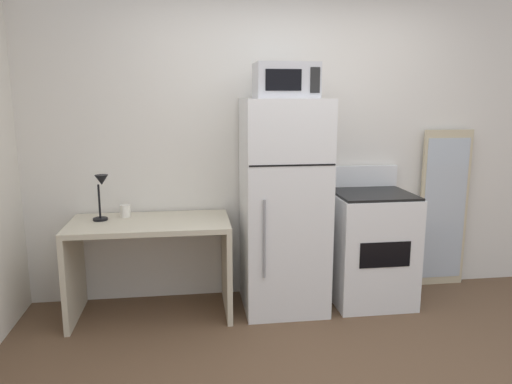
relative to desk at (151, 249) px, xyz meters
The scene contains 8 objects.
wall_back_white 1.43m from the desk, 18.62° to the left, with size 5.00×0.10×2.60m, color silver.
desk is the anchor object (origin of this frame).
desk_lamp 0.58m from the desk, behind, with size 0.14×0.12×0.35m.
coffee_mug 0.37m from the desk, 140.90° to the left, with size 0.08×0.08×0.10m, color white.
refrigerator 1.08m from the desk, ahead, with size 0.64×0.64×1.66m.
microwave 1.64m from the desk, ahead, with size 0.46×0.35×0.26m.
oven_range 1.77m from the desk, ahead, with size 0.63×0.61×1.10m.
leaning_mirror 2.56m from the desk, ahead, with size 0.44×0.03×1.40m.
Camera 1 is at (-0.82, -2.31, 1.67)m, focal length 33.80 mm.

